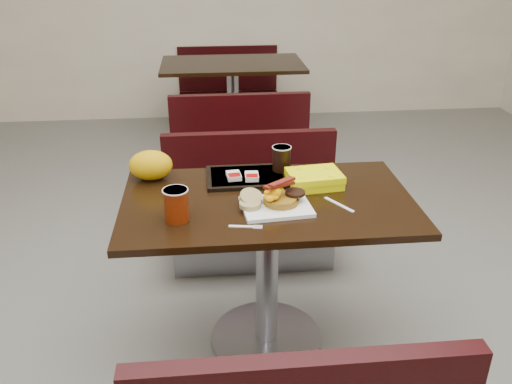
{
  "coord_description": "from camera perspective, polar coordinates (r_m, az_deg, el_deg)",
  "views": [
    {
      "loc": [
        -0.24,
        -1.97,
        1.74
      ],
      "look_at": [
        -0.06,
        -0.07,
        0.82
      ],
      "focal_mm": 37.64,
      "sensor_mm": 36.0,
      "label": 1
    }
  ],
  "objects": [
    {
      "name": "hashbrown_sleeve_right",
      "position": [
        2.35,
        -0.45,
        1.68
      ],
      "size": [
        0.06,
        0.08,
        0.02
      ],
      "primitive_type": "cube",
      "rotation": [
        0.0,
        0.0,
        -0.04
      ],
      "color": "silver",
      "rests_on": "tray"
    },
    {
      "name": "condiment_ketchup",
      "position": [
        2.27,
        -0.75,
        0.18
      ],
      "size": [
        0.05,
        0.05,
        0.01
      ],
      "primitive_type": "cube",
      "rotation": [
        0.0,
        0.0,
        -0.55
      ],
      "color": "#8C0504",
      "rests_on": "table_near"
    },
    {
      "name": "coffee_cup_near",
      "position": [
        2.05,
        -8.48,
        -1.37
      ],
      "size": [
        0.12,
        0.12,
        0.13
      ],
      "primitive_type": "cylinder",
      "rotation": [
        0.0,
        0.0,
        -0.42
      ],
      "color": "#9B2605",
      "rests_on": "table_near"
    },
    {
      "name": "pancake_stack",
      "position": [
        2.14,
        2.68,
        -0.8
      ],
      "size": [
        0.16,
        0.16,
        0.03
      ],
      "primitive_type": "cylinder",
      "rotation": [
        0.0,
        0.0,
        0.18
      ],
      "color": "olive",
      "rests_on": "platter"
    },
    {
      "name": "scrambled_eggs",
      "position": [
        2.1,
        2.05,
        -0.15
      ],
      "size": [
        0.11,
        0.1,
        0.05
      ],
      "primitive_type": "ellipsoid",
      "rotation": [
        0.0,
        0.0,
        -0.34
      ],
      "color": "yellow",
      "rests_on": "pancake_stack"
    },
    {
      "name": "floor",
      "position": [
        2.64,
        1.1,
        -15.49
      ],
      "size": [
        6.0,
        7.0,
        0.01
      ],
      "primitive_type": "cube",
      "color": "gray",
      "rests_on": "ground"
    },
    {
      "name": "fork",
      "position": [
        2.01,
        -1.62,
        -3.67
      ],
      "size": [
        0.13,
        0.04,
        0.0
      ],
      "primitive_type": null,
      "rotation": [
        0.0,
        0.0,
        -0.16
      ],
      "color": "white",
      "rests_on": "table_near"
    },
    {
      "name": "hashbrown_sleeve_left",
      "position": [
        2.36,
        -2.38,
        1.74
      ],
      "size": [
        0.07,
        0.09,
        0.02
      ],
      "primitive_type": "cube",
      "rotation": [
        0.0,
        0.0,
        0.11
      ],
      "color": "silver",
      "rests_on": "tray"
    },
    {
      "name": "knife",
      "position": [
        2.19,
        8.82,
        -1.32
      ],
      "size": [
        0.1,
        0.14,
        0.0
      ],
      "primitive_type": "cube",
      "rotation": [
        0.0,
        0.0,
        -1.02
      ],
      "color": "white",
      "rests_on": "table_near"
    },
    {
      "name": "paper_bag",
      "position": [
        2.41,
        -11.12,
        2.82
      ],
      "size": [
        0.22,
        0.18,
        0.13
      ],
      "primitive_type": "ellipsoid",
      "rotation": [
        0.0,
        0.0,
        0.25
      ],
      "color": "#D29707",
      "rests_on": "table_near"
    },
    {
      "name": "bacon_strips",
      "position": [
        2.11,
        2.49,
        0.82
      ],
      "size": [
        0.16,
        0.15,
        0.01
      ],
      "primitive_type": null,
      "rotation": [
        0.0,
        0.0,
        0.65
      ],
      "color": "#4A1005",
      "rests_on": "scrambled_eggs"
    },
    {
      "name": "platter",
      "position": [
        2.13,
        2.16,
        -1.58
      ],
      "size": [
        0.29,
        0.23,
        0.02
      ],
      "primitive_type": "cube",
      "rotation": [
        0.0,
        0.0,
        0.1
      ],
      "color": "white",
      "rests_on": "table_near"
    },
    {
      "name": "clamshell",
      "position": [
        2.33,
        6.22,
        1.39
      ],
      "size": [
        0.24,
        0.2,
        0.06
      ],
      "primitive_type": "cube",
      "rotation": [
        0.0,
        0.0,
        0.12
      ],
      "color": "#DFDF03",
      "rests_on": "table_near"
    },
    {
      "name": "bench_near_n",
      "position": [
        3.01,
        -0.35,
        -1.45
      ],
      "size": [
        1.0,
        0.46,
        0.72
      ],
      "primitive_type": null,
      "color": "black",
      "rests_on": "floor"
    },
    {
      "name": "coffee_cup_far",
      "position": [
        2.42,
        2.73,
        3.57
      ],
      "size": [
        0.1,
        0.1,
        0.11
      ],
      "primitive_type": "cylinder",
      "rotation": [
        0.0,
        0.0,
        -0.2
      ],
      "color": "black",
      "rests_on": "tray"
    },
    {
      "name": "muffin_bottom",
      "position": [
        2.11,
        -0.63,
        -1.35
      ],
      "size": [
        0.11,
        0.11,
        0.02
      ],
      "primitive_type": "cylinder",
      "rotation": [
        0.0,
        0.0,
        -0.28
      ],
      "color": "tan",
      "rests_on": "platter"
    },
    {
      "name": "table_near",
      "position": [
        2.4,
        1.18,
        -8.76
      ],
      "size": [
        1.2,
        0.7,
        0.75
      ],
      "primitive_type": null,
      "color": "black",
      "rests_on": "floor"
    },
    {
      "name": "bench_far_n",
      "position": [
        5.45,
        -2.88,
        11.11
      ],
      "size": [
        1.0,
        0.46,
        0.72
      ],
      "primitive_type": null,
      "color": "black",
      "rests_on": "floor"
    },
    {
      "name": "muffin_top",
      "position": [
        2.14,
        -0.54,
        -0.56
      ],
      "size": [
        0.12,
        0.12,
        0.05
      ],
      "primitive_type": "cylinder",
      "rotation": [
        0.38,
        0.0,
        0.34
      ],
      "color": "tan",
      "rests_on": "platter"
    },
    {
      "name": "sausage_patty",
      "position": [
        2.15,
        4.18,
        -0.08
      ],
      "size": [
        0.1,
        0.1,
        0.01
      ],
      "primitive_type": "cylinder",
      "rotation": [
        0.0,
        0.0,
        -0.32
      ],
      "color": "black",
      "rests_on": "pancake_stack"
    },
    {
      "name": "condiment_syrup",
      "position": [
        2.19,
        0.67,
        -0.87
      ],
      "size": [
        0.06,
        0.05,
        0.01
      ],
      "primitive_type": "cube",
      "rotation": [
        0.0,
        0.0,
        0.67
      ],
      "color": "#B95E07",
      "rests_on": "table_near"
    },
    {
      "name": "table_far",
      "position": [
        4.77,
        -2.45,
        9.17
      ],
      "size": [
        1.2,
        0.7,
        0.75
      ],
      "primitive_type": null,
      "color": "black",
      "rests_on": "floor"
    },
    {
      "name": "tray",
      "position": [
        2.39,
        -0.97,
        1.62
      ],
      "size": [
        0.36,
        0.26,
        0.02
      ],
      "primitive_type": "cube",
      "rotation": [
        0.0,
        0.0,
        0.01
      ],
      "color": "black",
      "rests_on": "table_near"
    },
    {
      "name": "bench_far_s",
      "position": [
        4.11,
        -1.88,
        6.19
      ],
      "size": [
        1.0,
        0.46,
        0.72
      ],
      "primitive_type": null,
      "color": "black",
      "rests_on": "floor"
    }
  ]
}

